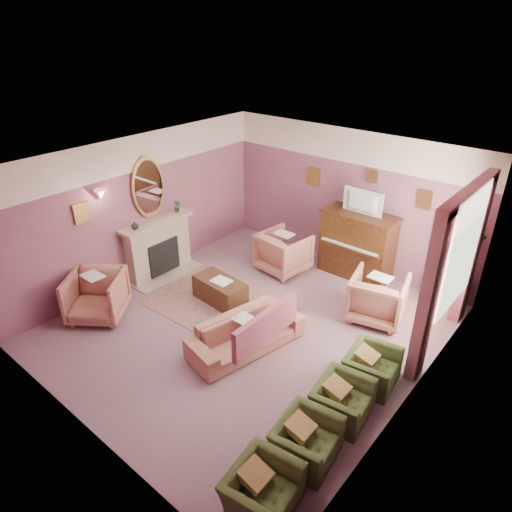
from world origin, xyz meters
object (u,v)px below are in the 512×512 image
Objects in this scene: olive_chair_d at (372,363)px; side_table at (444,292)px; floral_armchair_front at (96,294)px; coffee_table at (220,291)px; olive_chair_b at (307,436)px; olive_chair_a at (262,485)px; piano at (357,245)px; sofa at (246,328)px; olive_chair_c at (343,396)px; floral_armchair_right at (378,295)px; television at (361,201)px; floral_armchair_left at (284,250)px.

side_table is at bearing 87.63° from olive_chair_d.
floral_armchair_front is at bearing -137.76° from side_table.
olive_chair_b is (3.10, -1.76, 0.11)m from coffee_table.
olive_chair_a is (3.10, -2.58, 0.11)m from coffee_table.
floral_armchair_front is (-2.68, -4.18, -0.19)m from piano.
sofa is 2.67× the size of side_table.
floral_armchair_front is at bearing 179.24° from olive_chair_b.
olive_chair_b is 1.11× the size of side_table.
olive_chair_a is 1.00× the size of olive_chair_c.
olive_chair_c is at bearing -73.70° from floral_armchair_right.
piano reaches higher than olive_chair_d.
floral_armchair_front is (-2.52, -1.01, 0.08)m from sofa.
olive_chair_d is 2.50m from side_table.
sofa is at bearing -93.02° from television.
olive_chair_a and olive_chair_d have the same top height.
olive_chair_c is (2.92, -2.62, -0.13)m from floral_armchair_left.
olive_chair_a is at bearing -71.34° from piano.
coffee_table is 4.04m from olive_chair_a.
sofa is 3.65m from side_table.
side_table reaches higher than olive_chair_d.
floral_armchair_right reaches higher than olive_chair_b.
coffee_table is 1.08× the size of floral_armchair_front.
olive_chair_d is (4.39, 1.58, -0.13)m from floral_armchair_front.
floral_armchair_left reaches higher than side_table.
coffee_table is 3.25m from olive_chair_c.
piano reaches higher than olive_chair_b.
coffee_table is 2.15m from floral_armchair_front.
floral_armchair_right is at bearing 114.48° from olive_chair_d.
olive_chair_a is at bearing -45.25° from sofa.
coffee_table is at bearing 140.24° from olive_chair_a.
olive_chair_c is (3.10, -0.94, 0.11)m from coffee_table.
piano is at bearing 60.56° from coffee_table.
floral_armchair_right is 2.39m from olive_chair_c.
olive_chair_d is (0.00, 2.46, 0.00)m from olive_chair_a.
television is 1.03× the size of olive_chair_a.
floral_armchair_left is 3.43m from olive_chair_d.
piano is 1.81× the size of olive_chair_a.
television reaches higher than olive_chair_a.
piano is 1.81× the size of olive_chair_b.
olive_chair_c is (1.71, -3.42, -0.31)m from piano.
olive_chair_a is (2.92, -4.26, -0.13)m from floral_armchair_left.
floral_armchair_left is 3.10m from side_table.
olive_chair_a is (1.71, -5.01, -1.26)m from television.
floral_armchair_left is at bearing 148.34° from olive_chair_d.
piano is at bearing 176.83° from side_table.
floral_armchair_left reaches higher than olive_chair_d.
piano is at bearing 33.44° from floral_armchair_left.
floral_armchair_front is (-1.47, -3.38, 0.00)m from floral_armchair_left.
olive_chair_c reaches higher than coffee_table.
olive_chair_b is (4.39, -0.06, -0.13)m from floral_armchair_front.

